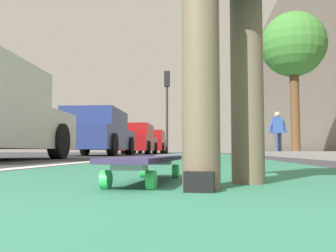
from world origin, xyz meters
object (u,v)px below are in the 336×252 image
Objects in this scene: parked_car_far at (135,140)px; parked_car_end at (150,142)px; street_tree_mid at (293,46)px; pedestrian_distant at (278,130)px; parked_car_mid at (97,134)px; traffic_light at (167,97)px; skateboard at (147,162)px.

parked_car_far is 1.05× the size of parked_car_end.
parked_car_end is at bearing 30.39° from street_tree_mid.
parked_car_far is 2.73× the size of pedestrian_distant.
parked_car_mid is 1.00× the size of parked_car_far.
street_tree_mid reaches higher than pedestrian_distant.
parked_car_mid is 7.00m from pedestrian_distant.
parked_car_end is 1.03× the size of traffic_light.
street_tree_mid is at bearing -82.68° from parked_car_mid.
traffic_light is (0.66, -1.56, 2.26)m from parked_car_far.
pedestrian_distant is (1.97, 0.20, -2.77)m from street_tree_mid.
parked_car_mid is 12.10m from parked_car_end.
traffic_light is (17.02, 1.65, 2.87)m from skateboard.
parked_car_end is at bearing 0.78° from parked_car_far.
traffic_light is at bearing 5.55° from skateboard.
parked_car_mid is at bearing 113.77° from pedestrian_distant.
parked_car_mid reaches higher than parked_car_far.
traffic_light is (-5.25, -1.64, 2.24)m from parked_car_end.
street_tree_mid is (11.02, -3.31, 3.64)m from skateboard.
parked_car_far is 1.08× the size of traffic_light.
traffic_light reaches higher than parked_car_mid.
parked_car_end reaches higher than parked_car_far.
pedestrian_distant is (12.99, -3.12, 0.87)m from skateboard.
parked_car_mid is 6.19m from parked_car_far.
parked_car_far is (16.36, 3.21, 0.61)m from skateboard.
parked_car_mid is at bearing -179.99° from parked_car_end.
parked_car_mid is at bearing 166.57° from traffic_light.
pedestrian_distant reaches higher than parked_car_end.
street_tree_mid reaches higher than parked_car_far.
parked_car_far is (6.19, -0.08, -0.02)m from parked_car_mid.
skateboard is at bearing 163.27° from street_tree_mid.
street_tree_mid is at bearing -140.40° from traffic_light.
pedestrian_distant reaches higher than parked_car_far.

